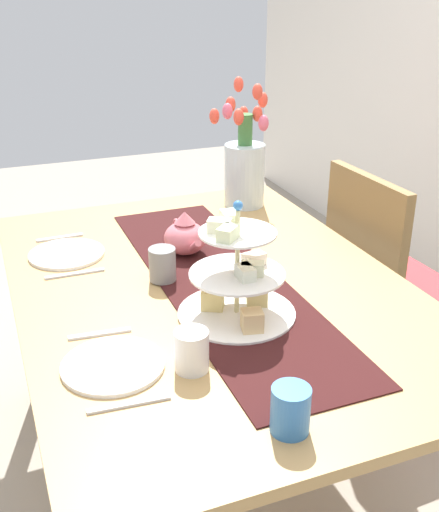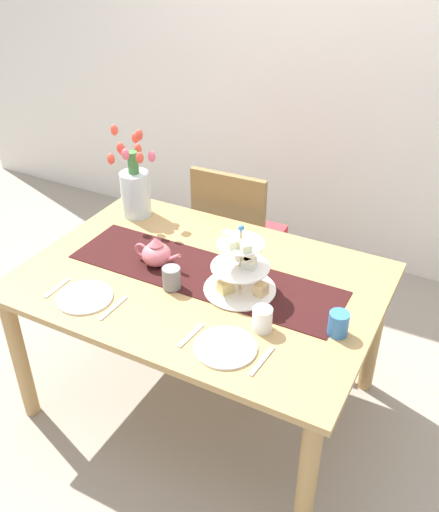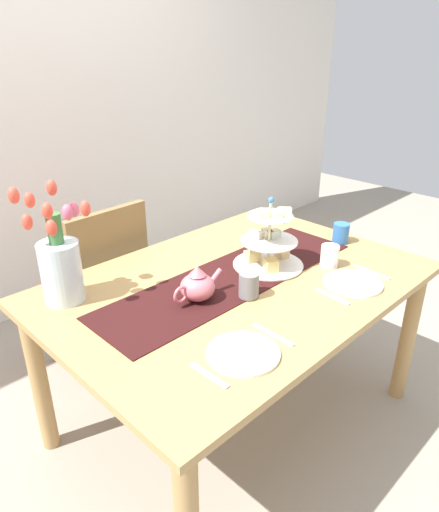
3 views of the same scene
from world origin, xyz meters
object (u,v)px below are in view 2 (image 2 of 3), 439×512
object	(u,v)px
fork_left	(57,288)
mug_grey	(172,278)
dinner_plate_right	(226,347)
fork_right	(191,335)
tiered_cake_stand	(240,270)
tulip_vase	(135,187)
teapot	(156,253)
dinner_plate_left	(85,297)
knife_left	(114,308)
knife_right	(262,361)
dining_table	(201,296)
mug_orange	(338,324)
mug_white_text	(262,319)
chair_left	(236,233)

from	to	relation	value
fork_left	mug_grey	bearing A→B (deg)	28.24
dinner_plate_right	fork_right	size ratio (longest dim) A/B	1.53
tiered_cake_stand	tulip_vase	world-z (taller)	tulip_vase
teapot	fork_right	distance (m)	0.51
teapot	dinner_plate_left	xyz separation A→B (m)	(-0.12, -0.34, -0.05)
teapot	knife_left	xyz separation A→B (m)	(0.02, -0.34, -0.06)
tiered_cake_stand	fork_left	size ratio (longest dim) A/B	2.03
dinner_plate_left	knife_right	world-z (taller)	dinner_plate_left
fork_right	teapot	bearing A→B (deg)	137.43
fork_left	dining_table	bearing A→B (deg)	35.14
teapot	fork_left	size ratio (longest dim) A/B	1.59
fork_right	mug_orange	bearing A→B (deg)	29.31
knife_right	mug_white_text	bearing A→B (deg)	114.73
knife_left	fork_right	world-z (taller)	same
fork_right	dinner_plate_right	bearing A→B (deg)	0.00
dinner_plate_right	mug_grey	xyz separation A→B (m)	(-0.37, 0.23, 0.05)
tulip_vase	fork_right	bearing A→B (deg)	-43.79
dinner_plate_right	dining_table	bearing A→B (deg)	131.07
tiered_cake_stand	dinner_plate_right	world-z (taller)	tiered_cake_stand
mug_white_text	knife_right	bearing A→B (deg)	-65.27
mug_orange	mug_grey	bearing A→B (deg)	-176.68
tulip_vase	dining_table	bearing A→B (deg)	-31.56
teapot	mug_grey	xyz separation A→B (m)	(0.15, -0.12, -0.01)
teapot	dinner_plate_left	distance (m)	0.37
teapot	mug_white_text	xyz separation A→B (m)	(0.59, -0.18, -0.01)
mug_grey	fork_left	bearing A→B (deg)	-151.76
fork_left	knife_left	size ratio (longest dim) A/B	0.88
chair_left	tulip_vase	world-z (taller)	tulip_vase
mug_white_text	dinner_plate_right	bearing A→B (deg)	-114.02
tiered_cake_stand	mug_grey	world-z (taller)	tiered_cake_stand
dining_table	tiered_cake_stand	xyz separation A→B (m)	(0.19, 0.00, 0.19)
mug_grey	teapot	bearing A→B (deg)	142.20
chair_left	knife_left	xyz separation A→B (m)	(0.00, -1.10, 0.22)
mug_grey	tulip_vase	bearing A→B (deg)	136.99
chair_left	dinner_plate_left	xyz separation A→B (m)	(-0.14, -1.10, 0.23)
teapot	tiered_cake_stand	bearing A→B (deg)	0.19
mug_grey	mug_white_text	xyz separation A→B (m)	(0.44, -0.07, -0.00)
dinner_plate_right	fork_right	xyz separation A→B (m)	(-0.14, 0.00, -0.00)
mug_white_text	mug_orange	world-z (taller)	same
chair_left	dining_table	bearing A→B (deg)	-75.24
mug_white_text	dinner_plate_left	bearing A→B (deg)	-167.38
knife_right	mug_orange	world-z (taller)	mug_orange
dinner_plate_left	fork_left	xyz separation A→B (m)	(-0.14, 0.00, -0.00)
chair_left	tulip_vase	size ratio (longest dim) A/B	2.01
dining_table	teapot	size ratio (longest dim) A/B	6.33
dinner_plate_left	fork_right	distance (m)	0.50
dinner_plate_left	mug_grey	size ratio (longest dim) A/B	2.42
mug_orange	chair_left	bearing A→B (deg)	134.88
teapot	knife_right	bearing A→B (deg)	-27.37
tiered_cake_stand	mug_white_text	bearing A→B (deg)	-45.47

